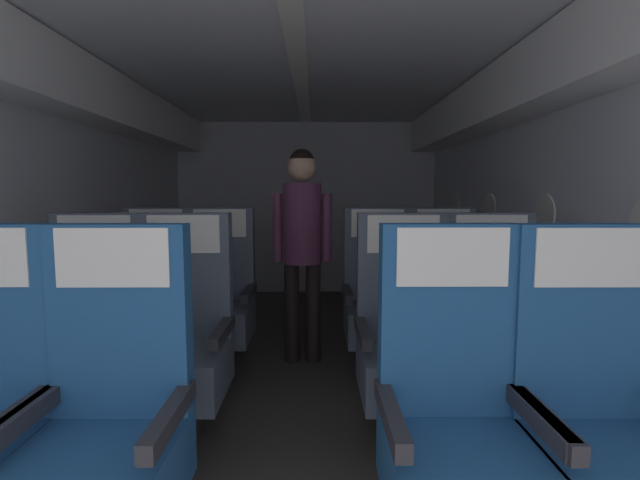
{
  "coord_description": "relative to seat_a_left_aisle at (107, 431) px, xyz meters",
  "views": [
    {
      "loc": [
        0.12,
        -0.12,
        1.26
      ],
      "look_at": [
        0.15,
        3.17,
        0.92
      ],
      "focal_mm": 25.76,
      "sensor_mm": 36.0,
      "label": 1
    }
  ],
  "objects": [
    {
      "name": "seat_a_right_aisle",
      "position": [
        1.6,
        -0.01,
        0.0
      ],
      "size": [
        0.5,
        0.51,
        1.15
      ],
      "color": "#38383D",
      "rests_on": "ground"
    },
    {
      "name": "ground",
      "position": [
        0.56,
        1.53,
        -0.5
      ],
      "size": [
        3.48,
        6.07,
        0.02
      ],
      "primitive_type": "cube",
      "color": "#3D3833"
    },
    {
      "name": "seat_c_right_aisle",
      "position": [
        1.6,
        1.77,
        0.0
      ],
      "size": [
        0.5,
        0.51,
        1.15
      ],
      "color": "#38383D",
      "rests_on": "ground"
    },
    {
      "name": "seat_b_right_aisle",
      "position": [
        1.61,
        0.89,
        0.0
      ],
      "size": [
        0.5,
        0.51,
        1.15
      ],
      "color": "#38383D",
      "rests_on": "ground"
    },
    {
      "name": "flight_attendant",
      "position": [
        0.58,
        1.92,
        0.48
      ],
      "size": [
        0.43,
        0.28,
        1.57
      ],
      "rotation": [
        0.0,
        0.0,
        3.31
      ],
      "color": "black",
      "rests_on": "ground"
    },
    {
      "name": "seat_b_left_window",
      "position": [
        -0.48,
        0.88,
        0.0
      ],
      "size": [
        0.5,
        0.51,
        1.15
      ],
      "color": "#38383D",
      "rests_on": "ground"
    },
    {
      "name": "seat_c_left_window",
      "position": [
        -0.47,
        1.79,
        0.0
      ],
      "size": [
        0.5,
        0.51,
        1.15
      ],
      "color": "#38383D",
      "rests_on": "ground"
    },
    {
      "name": "seat_c_left_aisle",
      "position": [
        -0.01,
        1.78,
        0.0
      ],
      "size": [
        0.5,
        0.51,
        1.15
      ],
      "color": "#38383D",
      "rests_on": "ground"
    },
    {
      "name": "seat_b_right_window",
      "position": [
        1.14,
        0.87,
        0.0
      ],
      "size": [
        0.5,
        0.51,
        1.15
      ],
      "color": "#38383D",
      "rests_on": "ground"
    },
    {
      "name": "seat_b_left_aisle",
      "position": [
        -0.01,
        0.88,
        0.0
      ],
      "size": [
        0.5,
        0.51,
        1.15
      ],
      "color": "#38383D",
      "rests_on": "ground"
    },
    {
      "name": "seat_c_right_window",
      "position": [
        1.12,
        1.76,
        0.0
      ],
      "size": [
        0.5,
        0.51,
        1.15
      ],
      "color": "#38383D",
      "rests_on": "ground"
    },
    {
      "name": "seat_a_right_window",
      "position": [
        1.14,
        0.0,
        0.0
      ],
      "size": [
        0.5,
        0.51,
        1.15
      ],
      "color": "#38383D",
      "rests_on": "ground"
    },
    {
      "name": "fuselage_shell",
      "position": [
        0.56,
        1.79,
        1.08
      ],
      "size": [
        3.36,
        5.72,
        2.19
      ],
      "color": "silver",
      "rests_on": "ground"
    },
    {
      "name": "seat_a_left_aisle",
      "position": [
        0.0,
        0.0,
        0.0
      ],
      "size": [
        0.5,
        0.51,
        1.15
      ],
      "color": "#38383D",
      "rests_on": "ground"
    }
  ]
}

